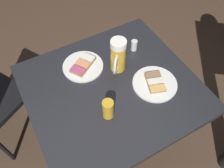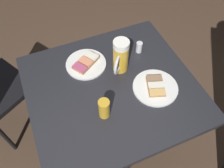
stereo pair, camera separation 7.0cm
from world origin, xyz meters
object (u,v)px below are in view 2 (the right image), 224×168
(plate_far, at_px, (86,63))
(beer_glass_small, at_px, (104,109))
(beer_mug, at_px, (120,57))
(salt_shaker, at_px, (139,47))
(plate_near, at_px, (155,87))

(plate_far, height_order, beer_glass_small, beer_glass_small)
(beer_mug, bearing_deg, plate_far, -122.48)
(beer_glass_small, bearing_deg, salt_shaker, 132.40)
(plate_near, relative_size, beer_mug, 1.19)
(beer_mug, bearing_deg, plate_near, 31.72)
(plate_near, relative_size, beer_glass_small, 2.13)
(beer_mug, xyz_separation_m, salt_shaker, (-0.08, 0.15, -0.06))
(beer_mug, bearing_deg, salt_shaker, 117.41)
(beer_mug, xyz_separation_m, beer_glass_small, (0.22, -0.17, -0.04))
(beer_glass_small, relative_size, salt_shaker, 1.66)
(salt_shaker, bearing_deg, beer_glass_small, -47.60)
(plate_far, height_order, salt_shaker, salt_shaker)
(salt_shaker, bearing_deg, plate_near, -8.43)
(plate_near, relative_size, salt_shaker, 3.54)
(plate_far, bearing_deg, plate_near, 43.68)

